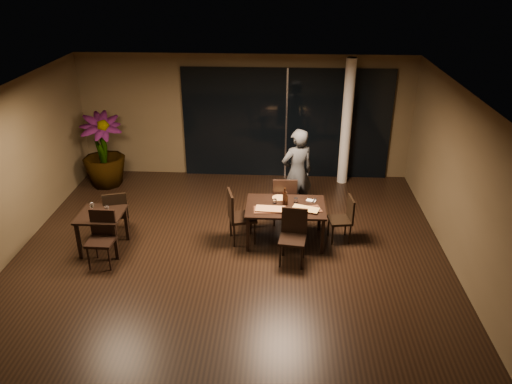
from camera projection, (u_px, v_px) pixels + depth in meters
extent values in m
plane|color=black|center=(230.00, 261.00, 9.10)|extent=(8.00, 8.00, 0.00)
cube|color=#4F412A|center=(245.00, 116.00, 12.10)|extent=(8.00, 0.10, 3.00)
cube|color=#4F412A|center=(184.00, 364.00, 4.80)|extent=(8.00, 0.10, 3.00)
cube|color=#4F412A|center=(471.00, 192.00, 8.25)|extent=(0.10, 8.00, 3.00)
cube|color=silver|center=(225.00, 99.00, 7.79)|extent=(8.00, 8.00, 0.04)
cube|color=black|center=(286.00, 124.00, 12.03)|extent=(5.00, 0.06, 2.70)
cylinder|color=white|center=(347.00, 123.00, 11.62)|extent=(0.24, 0.24, 3.00)
cube|color=black|center=(286.00, 207.00, 9.45)|extent=(1.50, 1.00, 0.04)
cube|color=black|center=(248.00, 235.00, 9.25)|extent=(0.06, 0.06, 0.71)
cube|color=black|center=(322.00, 237.00, 9.19)|extent=(0.06, 0.06, 0.71)
cube|color=black|center=(251.00, 212.00, 10.05)|extent=(0.06, 0.06, 0.71)
cube|color=black|center=(320.00, 214.00, 9.98)|extent=(0.06, 0.06, 0.71)
cube|color=black|center=(101.00, 215.00, 9.17)|extent=(0.80, 0.80, 0.04)
cube|color=black|center=(79.00, 241.00, 9.04)|extent=(0.06, 0.06, 0.71)
cube|color=black|center=(116.00, 242.00, 9.01)|extent=(0.06, 0.06, 0.71)
cube|color=black|center=(92.00, 223.00, 9.65)|extent=(0.06, 0.06, 0.71)
cube|color=black|center=(126.00, 224.00, 9.62)|extent=(0.06, 0.06, 0.71)
cube|color=black|center=(284.00, 200.00, 10.23)|extent=(0.51, 0.51, 0.06)
cylinder|color=black|center=(293.00, 206.00, 10.51)|extent=(0.04, 0.04, 0.50)
cylinder|color=black|center=(274.00, 206.00, 10.52)|extent=(0.04, 0.04, 0.50)
cylinder|color=black|center=(294.00, 215.00, 10.16)|extent=(0.04, 0.04, 0.50)
cylinder|color=black|center=(274.00, 215.00, 10.16)|extent=(0.04, 0.04, 0.50)
cube|color=black|center=(285.00, 193.00, 9.91)|extent=(0.49, 0.07, 0.55)
cube|color=black|center=(292.00, 240.00, 8.86)|extent=(0.52, 0.52, 0.05)
cylinder|color=black|center=(280.00, 256.00, 8.82)|extent=(0.04, 0.04, 0.47)
cylinder|color=black|center=(301.00, 258.00, 8.76)|extent=(0.04, 0.04, 0.47)
cylinder|color=black|center=(283.00, 245.00, 9.16)|extent=(0.04, 0.04, 0.47)
cylinder|color=black|center=(304.00, 247.00, 9.09)|extent=(0.04, 0.04, 0.47)
cube|color=black|center=(294.00, 221.00, 8.93)|extent=(0.47, 0.11, 0.53)
cube|color=black|center=(242.00, 217.00, 9.55)|extent=(0.60, 0.60, 0.06)
cylinder|color=black|center=(255.00, 233.00, 9.52)|extent=(0.04, 0.04, 0.50)
cylinder|color=black|center=(251.00, 223.00, 9.87)|extent=(0.04, 0.04, 0.50)
cylinder|color=black|center=(234.00, 235.00, 9.44)|extent=(0.04, 0.04, 0.50)
cylinder|color=black|center=(231.00, 225.00, 9.80)|extent=(0.04, 0.04, 0.50)
cube|color=black|center=(231.00, 206.00, 9.39)|extent=(0.17, 0.48, 0.56)
cube|color=black|center=(340.00, 220.00, 9.60)|extent=(0.47, 0.47, 0.05)
cylinder|color=black|center=(329.00, 226.00, 9.83)|extent=(0.03, 0.03, 0.43)
cylinder|color=black|center=(333.00, 235.00, 9.52)|extent=(0.03, 0.03, 0.43)
cylinder|color=black|center=(346.00, 225.00, 9.86)|extent=(0.03, 0.03, 0.43)
cylinder|color=black|center=(350.00, 234.00, 9.55)|extent=(0.03, 0.03, 0.43)
cube|color=black|center=(351.00, 209.00, 9.51)|extent=(0.10, 0.42, 0.48)
cube|color=black|center=(117.00, 213.00, 9.79)|extent=(0.56, 0.56, 0.05)
cylinder|color=black|center=(128.00, 218.00, 10.09)|extent=(0.04, 0.04, 0.46)
cylinder|color=black|center=(109.00, 220.00, 10.01)|extent=(0.04, 0.04, 0.46)
cylinder|color=black|center=(128.00, 227.00, 9.77)|extent=(0.04, 0.04, 0.46)
cylinder|color=black|center=(109.00, 229.00, 9.69)|extent=(0.04, 0.04, 0.46)
cube|color=black|center=(115.00, 206.00, 9.50)|extent=(0.44, 0.17, 0.51)
cube|color=black|center=(101.00, 241.00, 8.81)|extent=(0.47, 0.47, 0.05)
cylinder|color=black|center=(88.00, 258.00, 8.76)|extent=(0.04, 0.04, 0.47)
cylinder|color=black|center=(109.00, 259.00, 8.73)|extent=(0.04, 0.04, 0.47)
cylinder|color=black|center=(96.00, 247.00, 9.10)|extent=(0.04, 0.04, 0.47)
cylinder|color=black|center=(116.00, 247.00, 9.07)|extent=(0.04, 0.04, 0.47)
cube|color=black|center=(103.00, 223.00, 8.89)|extent=(0.46, 0.05, 0.52)
imported|color=#2A2C2E|center=(297.00, 173.00, 10.33)|extent=(0.77, 0.66, 1.91)
imported|color=#1D4617|center=(103.00, 151.00, 11.73)|extent=(1.29, 1.29, 1.75)
cube|color=#482517|center=(270.00, 210.00, 9.28)|extent=(0.62, 0.34, 0.01)
cube|color=#462516|center=(305.00, 210.00, 9.28)|extent=(0.63, 0.43, 0.01)
cylinder|color=#B62D14|center=(279.00, 198.00, 9.72)|extent=(0.27, 0.27, 0.01)
cylinder|color=white|center=(275.00, 201.00, 9.52)|extent=(0.07, 0.07, 0.09)
cylinder|color=white|center=(296.00, 200.00, 9.55)|extent=(0.08, 0.08, 0.09)
cube|color=white|center=(313.00, 209.00, 9.30)|extent=(0.20, 0.15, 0.01)
cube|color=white|center=(311.00, 201.00, 9.63)|extent=(0.20, 0.16, 0.01)
cube|color=white|center=(100.00, 219.00, 8.97)|extent=(0.19, 0.13, 0.01)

